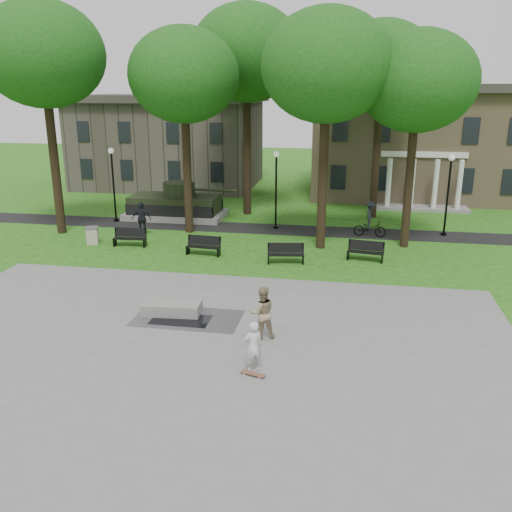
{
  "coord_description": "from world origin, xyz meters",
  "views": [
    {
      "loc": [
        4.98,
        -19.99,
        8.26
      ],
      "look_at": [
        1.11,
        1.87,
        1.4
      ],
      "focal_mm": 38.0,
      "sensor_mm": 36.0,
      "label": 1
    }
  ],
  "objects_px": {
    "concrete_block": "(172,308)",
    "cyclist": "(370,222)",
    "skateboarder": "(253,347)",
    "friend_watching": "(262,313)",
    "trash_bin": "(92,235)",
    "park_bench_0": "(130,237)"
  },
  "relations": [
    {
      "from": "friend_watching",
      "to": "park_bench_0",
      "type": "height_order",
      "value": "friend_watching"
    },
    {
      "from": "concrete_block",
      "to": "park_bench_0",
      "type": "xyz_separation_m",
      "value": [
        -5.25,
        8.6,
        0.28
      ]
    },
    {
      "from": "cyclist",
      "to": "concrete_block",
      "type": "bearing_deg",
      "value": 155.15
    },
    {
      "from": "friend_watching",
      "to": "concrete_block",
      "type": "bearing_deg",
      "value": -41.77
    },
    {
      "from": "skateboarder",
      "to": "trash_bin",
      "type": "xyz_separation_m",
      "value": [
        -11.37,
        12.5,
        -0.35
      ]
    },
    {
      "from": "park_bench_0",
      "to": "trash_bin",
      "type": "relative_size",
      "value": 1.9
    },
    {
      "from": "friend_watching",
      "to": "cyclist",
      "type": "xyz_separation_m",
      "value": [
        3.97,
        14.44,
        -0.11
      ]
    },
    {
      "from": "concrete_block",
      "to": "trash_bin",
      "type": "height_order",
      "value": "trash_bin"
    },
    {
      "from": "concrete_block",
      "to": "skateboarder",
      "type": "distance_m",
      "value": 5.47
    },
    {
      "from": "skateboarder",
      "to": "friend_watching",
      "type": "relative_size",
      "value": 0.87
    },
    {
      "from": "cyclist",
      "to": "park_bench_0",
      "type": "relative_size",
      "value": 1.14
    },
    {
      "from": "skateboarder",
      "to": "cyclist",
      "type": "xyz_separation_m",
      "value": [
        3.86,
        16.78,
        0.01
      ]
    },
    {
      "from": "friend_watching",
      "to": "park_bench_0",
      "type": "distance_m",
      "value": 13.52
    },
    {
      "from": "park_bench_0",
      "to": "trash_bin",
      "type": "distance_m",
      "value": 2.25
    },
    {
      "from": "skateboarder",
      "to": "friend_watching",
      "type": "distance_m",
      "value": 2.35
    },
    {
      "from": "friend_watching",
      "to": "trash_bin",
      "type": "xyz_separation_m",
      "value": [
        -11.25,
        10.16,
        -0.47
      ]
    },
    {
      "from": "skateboarder",
      "to": "park_bench_0",
      "type": "bearing_deg",
      "value": -85.04
    },
    {
      "from": "concrete_block",
      "to": "friend_watching",
      "type": "height_order",
      "value": "friend_watching"
    },
    {
      "from": "skateboarder",
      "to": "park_bench_0",
      "type": "distance_m",
      "value": 15.41
    },
    {
      "from": "concrete_block",
      "to": "skateboarder",
      "type": "xyz_separation_m",
      "value": [
        3.86,
        -3.83,
        0.59
      ]
    },
    {
      "from": "concrete_block",
      "to": "trash_bin",
      "type": "distance_m",
      "value": 11.47
    },
    {
      "from": "concrete_block",
      "to": "cyclist",
      "type": "bearing_deg",
      "value": 59.19
    }
  ]
}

